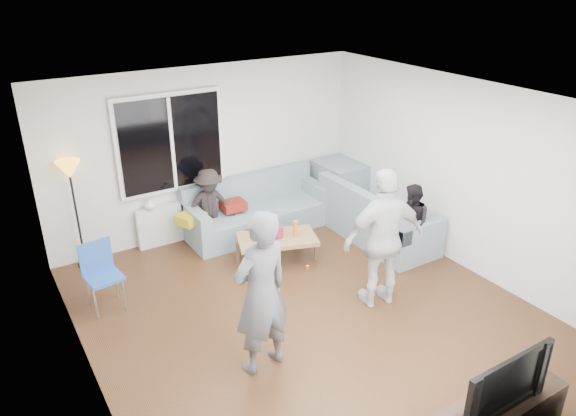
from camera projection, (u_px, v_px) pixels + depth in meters
floor at (307, 313)px, 6.62m from camera, size 5.00×5.50×0.04m
ceiling at (310, 101)px, 5.53m from camera, size 5.00×5.50×0.04m
wall_back at (208, 151)px, 8.22m from camera, size 5.00×0.04×2.60m
wall_front at (519, 353)px, 3.93m from camera, size 5.00×0.04×2.60m
wall_left at (78, 279)px, 4.86m from camera, size 0.04×5.50×2.60m
wall_right at (462, 175)px, 7.29m from camera, size 0.04×5.50×2.60m
window_frame at (171, 143)px, 7.77m from camera, size 1.62×0.06×1.47m
window_glass at (172, 144)px, 7.74m from camera, size 1.50×0.02×1.35m
window_mullion at (172, 144)px, 7.73m from camera, size 0.05×0.03×1.35m
radiator at (179, 221)px, 8.25m from camera, size 1.30×0.12×0.62m
potted_plant at (197, 187)px, 8.17m from camera, size 0.24×0.21×0.40m
vase at (150, 204)px, 7.86m from camera, size 0.21×0.21×0.18m
sofa_back_section at (258, 206)px, 8.48m from camera, size 2.30×0.85×0.85m
sofa_right_section at (378, 213)px, 8.24m from camera, size 2.00×0.85×0.85m
sofa_corner at (343, 185)px, 9.28m from camera, size 0.85×0.85×0.85m
cushion_yellow at (191, 218)px, 7.88m from camera, size 0.47×0.44×0.14m
cushion_red at (233, 205)px, 8.29m from camera, size 0.37×0.31×0.13m
coffee_table at (277, 249)px, 7.65m from camera, size 1.24×0.93×0.40m
pitcher at (278, 232)px, 7.53m from camera, size 0.17×0.17×0.17m
side_chair at (104, 278)px, 6.52m from camera, size 0.45×0.45×0.86m
floor_lamp at (77, 216)px, 7.31m from camera, size 0.32×0.32×1.56m
player_left at (261, 293)px, 5.36m from camera, size 0.71×0.52×1.81m
player_right at (384, 239)px, 6.45m from camera, size 1.11×0.64×1.79m
spectator_right at (411, 222)px, 7.63m from camera, size 0.57×0.65×1.12m
spectator_back at (210, 207)px, 8.04m from camera, size 0.82×0.54×1.19m
television at (498, 379)px, 4.50m from camera, size 1.00×0.13×0.58m
bottle_d at (296, 229)px, 7.55m from camera, size 0.07×0.07×0.23m
bottle_c at (273, 227)px, 7.61m from camera, size 0.07×0.07×0.22m
bottle_b at (272, 234)px, 7.39m from camera, size 0.08×0.08×0.23m
bottle_a at (258, 232)px, 7.45m from camera, size 0.07×0.07×0.24m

